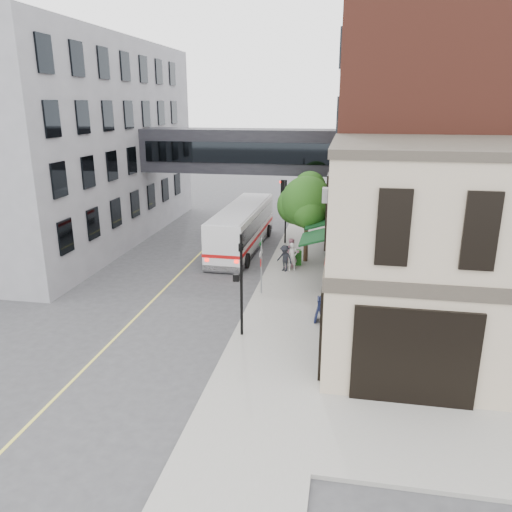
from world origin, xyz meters
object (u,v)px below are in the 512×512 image
at_px(pedestrian_a, 293,257).
at_px(newspaper_box, 297,257).
at_px(bus, 242,226).
at_px(sandwich_board, 319,310).
at_px(pedestrian_c, 285,258).
at_px(pedestrian_b, 292,253).

height_order(pedestrian_a, newspaper_box, pedestrian_a).
height_order(bus, sandwich_board, bus).
distance_m(bus, newspaper_box, 5.37).
bearing_deg(bus, pedestrian_a, -47.67).
height_order(bus, pedestrian_c, bus).
height_order(pedestrian_a, pedestrian_b, pedestrian_b).
distance_m(pedestrian_a, sandwich_board, 7.30).
xyz_separation_m(pedestrian_c, newspaper_box, (0.62, 1.31, -0.33)).
bearing_deg(pedestrian_a, pedestrian_c, 177.80).
bearing_deg(newspaper_box, pedestrian_a, -113.93).
xyz_separation_m(bus, pedestrian_c, (3.54, -4.55, -0.70)).
height_order(pedestrian_b, sandwich_board, pedestrian_b).
relative_size(bus, newspaper_box, 11.69).
distance_m(pedestrian_b, pedestrian_c, 0.73).
bearing_deg(pedestrian_c, pedestrian_a, 49.23).
bearing_deg(sandwich_board, bus, 115.62).
bearing_deg(pedestrian_b, pedestrian_c, -144.40).
height_order(bus, pedestrian_a, bus).
bearing_deg(sandwich_board, newspaper_box, 100.58).
height_order(newspaper_box, sandwich_board, sandwich_board).
relative_size(pedestrian_b, pedestrian_c, 1.15).
relative_size(pedestrian_c, sandwich_board, 1.39).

